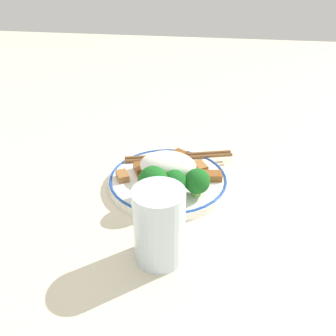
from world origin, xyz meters
TOP-DOWN VIEW (x-y plane):
  - ground_plane at (0.00, 0.00)m, footprint 3.00×3.00m
  - plate at (0.00, 0.00)m, footprint 0.21×0.21m
  - rice_mound at (-0.00, 0.00)m, footprint 0.10×0.07m
  - broccoli_back_left at (-0.01, -0.07)m, footprint 0.05×0.05m
  - broccoli_back_center at (0.02, -0.05)m, footprint 0.04×0.04m
  - broccoli_back_right at (0.06, -0.04)m, footprint 0.04×0.04m
  - meat_near_front at (-0.05, 0.01)m, footprint 0.04×0.04m
  - meat_near_left at (0.01, 0.07)m, footprint 0.04×0.04m
  - meat_near_right at (0.05, 0.04)m, footprint 0.03×0.04m
  - meat_near_back at (-0.03, -0.02)m, footprint 0.03×0.03m
  - meat_on_rice_edge at (-0.03, 0.05)m, footprint 0.03×0.03m
  - meat_mid_left at (0.08, 0.01)m, footprint 0.04×0.03m
  - meat_mid_right at (-0.08, -0.02)m, footprint 0.03×0.03m
  - meat_far_scatter at (0.01, 0.03)m, footprint 0.04×0.04m
  - chopsticks at (0.01, 0.07)m, footprint 0.21×0.08m
  - drinking_glass at (0.02, -0.17)m, footprint 0.07×0.07m

SIDE VIEW (x-z plane):
  - ground_plane at x=0.00m, z-range 0.00..0.00m
  - plate at x=0.00m, z-range 0.00..0.02m
  - chopsticks at x=0.01m, z-range 0.02..0.02m
  - meat_near_back at x=-0.03m, z-range 0.02..0.03m
  - meat_on_rice_edge at x=-0.03m, z-range 0.02..0.03m
  - meat_mid_right at x=-0.08m, z-range 0.02..0.03m
  - meat_near_left at x=0.01m, z-range 0.02..0.03m
  - meat_mid_left at x=0.08m, z-range 0.02..0.03m
  - meat_far_scatter at x=0.01m, z-range 0.02..0.03m
  - meat_near_front at x=-0.05m, z-range 0.02..0.03m
  - meat_near_right at x=0.05m, z-range 0.02..0.03m
  - rice_mound at x=0.00m, z-range 0.02..0.06m
  - broccoli_back_center at x=0.02m, z-range 0.02..0.07m
  - broccoli_back_right at x=0.06m, z-range 0.02..0.07m
  - broccoli_back_left at x=-0.01m, z-range 0.02..0.08m
  - drinking_glass at x=0.02m, z-range 0.00..0.11m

